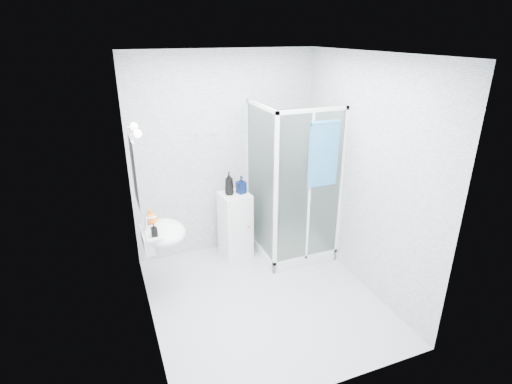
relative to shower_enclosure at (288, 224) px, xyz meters
name	(u,v)px	position (x,y,z in m)	size (l,w,h in m)	color
room	(264,191)	(-0.67, -0.77, 0.85)	(2.40, 2.60, 2.60)	silver
shower_enclosure	(288,224)	(0.00, 0.00, 0.00)	(0.90, 0.95, 2.00)	silver
wall_basin	(162,233)	(-1.66, -0.32, 0.35)	(0.46, 0.56, 0.35)	silver
mirror	(135,173)	(-1.85, -0.32, 1.05)	(0.02, 0.60, 0.70)	white
vanity_lights	(135,130)	(-1.80, -0.32, 1.47)	(0.10, 0.40, 0.08)	silver
wall_hooks	(206,134)	(-0.92, 0.49, 1.17)	(0.23, 0.06, 0.03)	silver
storage_cabinet	(235,225)	(-0.64, 0.26, -0.01)	(0.39, 0.40, 0.87)	white
hand_towel	(324,152)	(0.21, -0.40, 1.06)	(0.36, 0.05, 0.77)	teal
shampoo_bottle_a	(229,183)	(-0.71, 0.27, 0.57)	(0.11, 0.11, 0.30)	black
shampoo_bottle_b	(241,185)	(-0.55, 0.26, 0.54)	(0.10, 0.10, 0.23)	#0A1940
soap_dispenser_orange	(151,217)	(-1.74, -0.19, 0.50)	(0.14, 0.14, 0.17)	orange
soap_dispenser_black	(154,230)	(-1.75, -0.48, 0.48)	(0.06, 0.06, 0.14)	black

